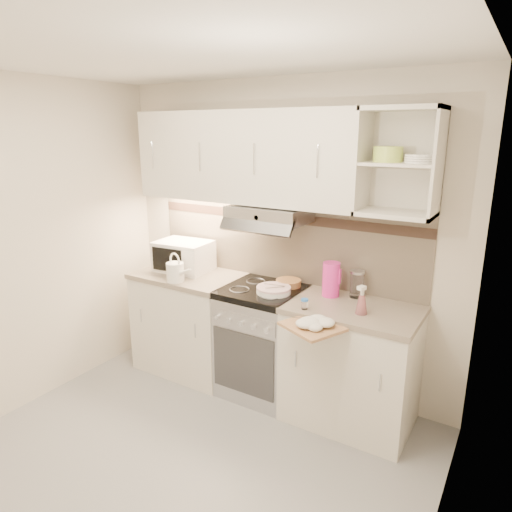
{
  "coord_description": "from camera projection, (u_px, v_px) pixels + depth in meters",
  "views": [
    {
      "loc": [
        1.72,
        -1.82,
        2.1
      ],
      "look_at": [
        0.03,
        0.95,
        1.2
      ],
      "focal_mm": 32.0,
      "sensor_mm": 36.0,
      "label": 1
    }
  ],
  "objects": [
    {
      "name": "plate_stack",
      "position": [
        274.0,
        290.0,
        3.48
      ],
      "size": [
        0.26,
        0.26,
        0.06
      ],
      "rotation": [
        0.0,
        0.0,
        0.37
      ],
      "color": "white",
      "rests_on": "electric_range"
    },
    {
      "name": "base_cabinet_right",
      "position": [
        351.0,
        367.0,
        3.33
      ],
      "size": [
        0.9,
        0.6,
        0.86
      ],
      "primitive_type": "cube",
      "color": "silver",
      "rests_on": "ground"
    },
    {
      "name": "glass_jar",
      "position": [
        357.0,
        284.0,
        3.37
      ],
      "size": [
        0.11,
        0.11,
        0.2
      ],
      "rotation": [
        0.0,
        0.0,
        0.21
      ],
      "color": "silver",
      "rests_on": "worktop_right"
    },
    {
      "name": "ground",
      "position": [
        175.0,
        470.0,
        2.92
      ],
      "size": [
        3.0,
        3.0,
        0.0
      ],
      "primitive_type": "plane",
      "color": "gray",
      "rests_on": "ground"
    },
    {
      "name": "microwave",
      "position": [
        183.0,
        256.0,
        4.02
      ],
      "size": [
        0.49,
        0.38,
        0.26
      ],
      "rotation": [
        0.0,
        0.0,
        0.08
      ],
      "color": "white",
      "rests_on": "worktop_left"
    },
    {
      "name": "worktop_right",
      "position": [
        354.0,
        309.0,
        3.22
      ],
      "size": [
        0.92,
        0.62,
        0.04
      ],
      "primitive_type": "cube",
      "color": "gray",
      "rests_on": "base_cabinet_right"
    },
    {
      "name": "dish_towel",
      "position": [
        317.0,
        321.0,
        2.94
      ],
      "size": [
        0.27,
        0.23,
        0.07
      ],
      "primitive_type": null,
      "rotation": [
        0.0,
        0.0,
        -0.05
      ],
      "color": "white",
      "rests_on": "cutting_board"
    },
    {
      "name": "watering_can",
      "position": [
        176.0,
        271.0,
        3.73
      ],
      "size": [
        0.28,
        0.14,
        0.24
      ],
      "rotation": [
        0.0,
        0.0,
        -0.21
      ],
      "color": "white",
      "rests_on": "worktop_left"
    },
    {
      "name": "worktop_left",
      "position": [
        189.0,
        276.0,
        3.97
      ],
      "size": [
        0.92,
        0.62,
        0.04
      ],
      "primitive_type": "cube",
      "color": "gray",
      "rests_on": "base_cabinet_left"
    },
    {
      "name": "spice_jar",
      "position": [
        305.0,
        304.0,
        3.16
      ],
      "size": [
        0.05,
        0.05,
        0.08
      ],
      "rotation": [
        0.0,
        0.0,
        0.1
      ],
      "color": "silver",
      "rests_on": "worktop_right"
    },
    {
      "name": "cutting_board",
      "position": [
        312.0,
        327.0,
        2.96
      ],
      "size": [
        0.45,
        0.43,
        0.02
      ],
      "primitive_type": "cube",
      "rotation": [
        0.0,
        0.0,
        -0.42
      ],
      "color": "tan",
      "rests_on": "base_cabinet_right"
    },
    {
      "name": "pink_pitcher",
      "position": [
        331.0,
        279.0,
        3.39
      ],
      "size": [
        0.14,
        0.13,
        0.26
      ],
      "rotation": [
        0.0,
        0.0,
        0.03
      ],
      "color": "#E92A9E",
      "rests_on": "worktop_right"
    },
    {
      "name": "spray_bottle",
      "position": [
        362.0,
        302.0,
        3.07
      ],
      "size": [
        0.08,
        0.08,
        0.22
      ],
      "rotation": [
        0.0,
        0.0,
        -0.38
      ],
      "color": "pink",
      "rests_on": "worktop_right"
    },
    {
      "name": "electric_range",
      "position": [
        263.0,
        340.0,
        3.71
      ],
      "size": [
        0.6,
        0.6,
        0.9
      ],
      "color": "#B7B7BC",
      "rests_on": "ground"
    },
    {
      "name": "bread_loaf",
      "position": [
        288.0,
        283.0,
        3.64
      ],
      "size": [
        0.2,
        0.2,
        0.05
      ],
      "primitive_type": "cylinder",
      "color": "#9F6B44",
      "rests_on": "electric_range"
    },
    {
      "name": "room_shell",
      "position": [
        203.0,
        210.0,
        2.79
      ],
      "size": [
        3.04,
        2.84,
        2.52
      ],
      "color": "beige",
      "rests_on": "ground"
    },
    {
      "name": "base_cabinet_left",
      "position": [
        191.0,
        323.0,
        4.09
      ],
      "size": [
        0.9,
        0.6,
        0.86
      ],
      "primitive_type": "cube",
      "color": "silver",
      "rests_on": "ground"
    }
  ]
}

